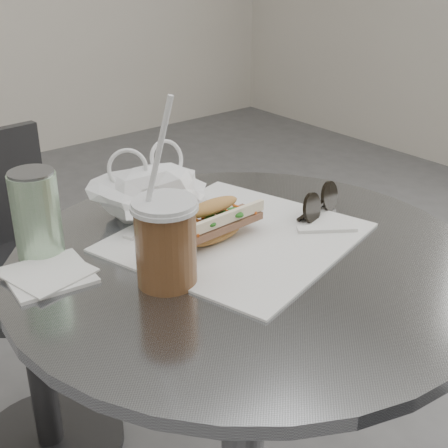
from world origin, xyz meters
TOP-DOWN VIEW (x-y plane):
  - cafe_table at (0.00, 0.20)m, footprint 0.76×0.76m
  - chair_far at (-0.16, 0.82)m, footprint 0.42×0.43m
  - sandwich_paper at (0.03, 0.26)m, footprint 0.45×0.43m
  - banh_mi at (-0.01, 0.27)m, footprint 0.22×0.09m
  - iced_coffee at (-0.14, 0.21)m, footprint 0.10×0.10m
  - sunglasses at (0.21, 0.24)m, footprint 0.12×0.06m
  - plastic_bag at (-0.04, 0.41)m, footprint 0.23×0.20m
  - napkin_stack at (-0.27, 0.34)m, footprint 0.13×0.13m
  - drink_can at (-0.25, 0.41)m, footprint 0.07×0.07m

SIDE VIEW (x-z plane):
  - chair_far at x=-0.16m, z-range -0.04..0.75m
  - cafe_table at x=0.00m, z-range 0.10..0.84m
  - sandwich_paper at x=0.03m, z-range 0.74..0.74m
  - napkin_stack at x=-0.27m, z-range 0.74..0.75m
  - sunglasses at x=0.21m, z-range 0.73..0.79m
  - banh_mi at x=-0.01m, z-range 0.74..0.81m
  - plastic_bag at x=-0.04m, z-range 0.74..0.84m
  - iced_coffee at x=-0.14m, z-range 0.67..0.95m
  - drink_can at x=-0.25m, z-range 0.74..0.88m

